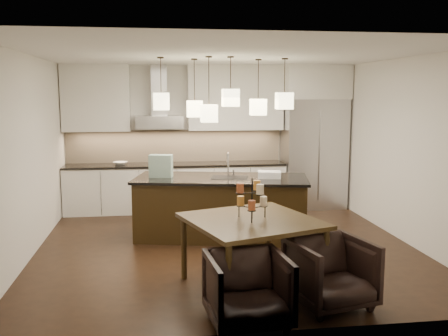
{
  "coord_description": "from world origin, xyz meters",
  "views": [
    {
      "loc": [
        -1.02,
        -7.13,
        2.25
      ],
      "look_at": [
        0.0,
        0.2,
        1.15
      ],
      "focal_mm": 40.0,
      "sensor_mm": 36.0,
      "label": 1
    }
  ],
  "objects": [
    {
      "name": "armchair_left",
      "position": [
        -0.15,
        -2.57,
        0.36
      ],
      "size": [
        0.84,
        0.86,
        0.71
      ],
      "primitive_type": "imported",
      "rotation": [
        0.0,
        0.0,
        0.1
      ],
      "color": "black",
      "rests_on": "floor"
    },
    {
      "name": "backsplash",
      "position": [
        -0.62,
        2.73,
        1.24
      ],
      "size": [
        4.21,
        0.02,
        0.63
      ],
      "primitive_type": "cube",
      "color": "tan",
      "rests_on": "countertop"
    },
    {
      "name": "dining_table",
      "position": [
        0.07,
        -1.62,
        0.41
      ],
      "size": [
        1.74,
        1.74,
        0.82
      ],
      "primitive_type": null,
      "rotation": [
        0.0,
        0.0,
        0.32
      ],
      "color": "black",
      "rests_on": "floor"
    },
    {
      "name": "candle_c",
      "position": [
        0.04,
        -1.77,
        1.02
      ],
      "size": [
        0.11,
        0.11,
        0.11
      ],
      "primitive_type": "cylinder",
      "rotation": [
        0.0,
        0.0,
        0.32
      ],
      "color": "brown",
      "rests_on": "candelabra"
    },
    {
      "name": "faucet",
      "position": [
        0.12,
        0.59,
        1.15
      ],
      "size": [
        0.15,
        0.27,
        0.4
      ],
      "primitive_type": null,
      "rotation": [
        0.0,
        0.0,
        -0.21
      ],
      "color": "silver",
      "rests_on": "island_top"
    },
    {
      "name": "candle_d",
      "position": [
        0.15,
        -1.49,
        1.19
      ],
      "size": [
        0.11,
        0.11,
        0.11
      ],
      "primitive_type": "cylinder",
      "rotation": [
        0.0,
        0.0,
        0.32
      ],
      "color": "#C28131",
      "rests_on": "candelabra"
    },
    {
      "name": "pendant_c",
      "position": [
        0.11,
        0.3,
        2.19
      ],
      "size": [
        0.24,
        0.24,
        0.26
      ],
      "primitive_type": "cube",
      "color": "#FCEFB1",
      "rests_on": "ceiling"
    },
    {
      "name": "fridge_panel",
      "position": [
        2.1,
        2.38,
        2.47
      ],
      "size": [
        1.26,
        0.72,
        0.65
      ],
      "primitive_type": "cube",
      "color": "silver",
      "rests_on": "refrigerator"
    },
    {
      "name": "armchair_right",
      "position": [
        0.81,
        -2.25,
        0.37
      ],
      "size": [
        0.95,
        0.97,
        0.73
      ],
      "primitive_type": "imported",
      "rotation": [
        0.0,
        0.0,
        0.24
      ],
      "color": "black",
      "rests_on": "floor"
    },
    {
      "name": "wall_left",
      "position": [
        -2.76,
        0.0,
        1.4
      ],
      "size": [
        0.02,
        5.5,
        2.8
      ],
      "primitive_type": "cube",
      "color": "silver",
      "rests_on": "ground"
    },
    {
      "name": "upper_cab_right",
      "position": [
        0.55,
        2.57,
        2.17
      ],
      "size": [
        1.85,
        0.35,
        1.25
      ],
      "primitive_type": "cube",
      "color": "silver",
      "rests_on": "wall_back"
    },
    {
      "name": "pendant_b",
      "position": [
        -0.38,
        0.86,
        2.01
      ],
      "size": [
        0.24,
        0.24,
        0.26
      ],
      "primitive_type": "cube",
      "color": "#FCEFB1",
      "rests_on": "ceiling"
    },
    {
      "name": "ceiling",
      "position": [
        0.0,
        0.0,
        2.81
      ],
      "size": [
        5.5,
        5.5,
        0.02
      ],
      "primitive_type": "cube",
      "color": "white",
      "rests_on": "wall_back"
    },
    {
      "name": "wall_front",
      "position": [
        0.0,
        -2.76,
        1.4
      ],
      "size": [
        5.5,
        0.02,
        2.8
      ],
      "primitive_type": "cube",
      "color": "silver",
      "rests_on": "ground"
    },
    {
      "name": "candelabra",
      "position": [
        0.07,
        -1.62,
        1.06
      ],
      "size": [
        0.5,
        0.5,
        0.48
      ],
      "primitive_type": null,
      "rotation": [
        0.0,
        0.0,
        0.32
      ],
      "color": "black",
      "rests_on": "dining_table"
    },
    {
      "name": "pendant_d",
      "position": [
        0.64,
        0.79,
        2.04
      ],
      "size": [
        0.24,
        0.24,
        0.26
      ],
      "primitive_type": "cube",
      "color": "#FCEFB1",
      "rests_on": "ceiling"
    },
    {
      "name": "pendant_f",
      "position": [
        -0.21,
        0.31,
        1.96
      ],
      "size": [
        0.24,
        0.24,
        0.26
      ],
      "primitive_type": "cube",
      "color": "#FCEFB1",
      "rests_on": "ceiling"
    },
    {
      "name": "countertop",
      "position": [
        -0.62,
        2.43,
        0.9
      ],
      "size": [
        4.21,
        0.66,
        0.04
      ],
      "primitive_type": "cube",
      "color": "black",
      "rests_on": "lower_cabinets"
    },
    {
      "name": "candle_b",
      "position": [
        -0.04,
        -1.52,
        1.02
      ],
      "size": [
        0.11,
        0.11,
        0.11
      ],
      "primitive_type": "cylinder",
      "rotation": [
        0.0,
        0.0,
        0.32
      ],
      "color": "#C28131",
      "rests_on": "candelabra"
    },
    {
      "name": "island_top",
      "position": [
        -0.0,
        0.51,
        0.94
      ],
      "size": [
        2.86,
        1.66,
        0.04
      ],
      "primitive_type": "cube",
      "rotation": [
        0.0,
        0.0,
        -0.21
      ],
      "color": "black",
      "rests_on": "island_body"
    },
    {
      "name": "food_container",
      "position": [
        0.73,
        0.36,
        1.01
      ],
      "size": [
        0.4,
        0.32,
        0.1
      ],
      "primitive_type": "cube",
      "rotation": [
        0.0,
        0.0,
        -0.21
      ],
      "color": "silver",
      "rests_on": "island_top"
    },
    {
      "name": "fruit_bowl",
      "position": [
        -1.68,
        2.38,
        0.95
      ],
      "size": [
        0.32,
        0.32,
        0.06
      ],
      "primitive_type": "imported",
      "rotation": [
        0.0,
        0.0,
        -0.29
      ],
      "color": "silver",
      "rests_on": "countertop"
    },
    {
      "name": "lower_cabinets",
      "position": [
        -0.62,
        2.43,
        0.44
      ],
      "size": [
        4.21,
        0.62,
        0.88
      ],
      "primitive_type": "cube",
      "color": "silver",
      "rests_on": "floor"
    },
    {
      "name": "wall_right",
      "position": [
        2.76,
        0.0,
        1.4
      ],
      "size": [
        0.02,
        5.5,
        2.8
      ],
      "primitive_type": "cube",
      "color": "silver",
      "rests_on": "ground"
    },
    {
      "name": "candle_e",
      "position": [
        -0.07,
        -1.65,
        1.19
      ],
      "size": [
        0.11,
        0.11,
        0.11
      ],
      "primitive_type": "cylinder",
      "rotation": [
        0.0,
        0.0,
        0.32
      ],
      "color": "brown",
      "rests_on": "candelabra"
    },
    {
      "name": "candle_f",
      "position": [
        0.14,
        -1.75,
        1.19
      ],
      "size": [
        0.11,
        0.11,
        0.11
      ],
      "primitive_type": "cylinder",
      "rotation": [
        0.0,
        0.0,
        0.32
      ],
      "color": "beige",
      "rests_on": "candelabra"
    },
    {
      "name": "refrigerator",
      "position": [
        2.1,
        2.38,
        1.07
      ],
      "size": [
        1.2,
        0.72,
        2.15
      ],
      "primitive_type": "cube",
      "color": "#B7B7BA",
      "rests_on": "floor"
    },
    {
      "name": "pendant_e",
      "position": [
        1.0,
        0.55,
        2.14
      ],
      "size": [
        0.24,
        0.24,
        0.26
      ],
      "primitive_type": "cube",
      "color": "#FCEFB1",
      "rests_on": "ceiling"
    },
    {
      "name": "tote_bag",
      "position": [
        -0.94,
        0.66,
        1.13
      ],
      "size": [
        0.39,
        0.26,
        0.35
      ],
      "primitive_type": "cube",
      "rotation": [
        0.0,
        0.0,
        -0.21
      ],
      "color": "#255D3D",
      "rests_on": "island_top"
    },
    {
      "name": "hood_canopy",
      "position": [
        -0.93,
        2.48,
        1.72
      ],
      "size": [
        0.9,
        0.52,
        0.24
      ],
      "primitive_type": "cube",
      "color": "#B7B7BA",
      "rests_on": "wall_back"
    },
    {
      "name": "candle_a",
      "position": [
        0.22,
        -1.58,
        1.02
      ],
      "size": [
        0.11,
        0.11,
        0.11
      ],
      "primitive_type": "cylinder",
      "rotation": [
        0.0,
        0.0,
        0.32
      ],
      "color": "beige",
      "rests_on": "candelabra"
    },
    {
      "name": "pendant_a",
      "position": [
        -0.91,
        0.56,
        2.14
      ],
      "size": [
        0.24,
        0.24,
        0.26
      ],
      "primitive_type": "cube",
      "color": "#FCEFB1",
      "rests_on": "ceiling"
    },
    {
      "name": "island_body",
      "position": [
        -0.0,
        0.51,
        0.46
      ],
      "size": [
        2.76,
        1.57,
        0.91
      ],
      "primitive_type": "cube",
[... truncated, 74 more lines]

